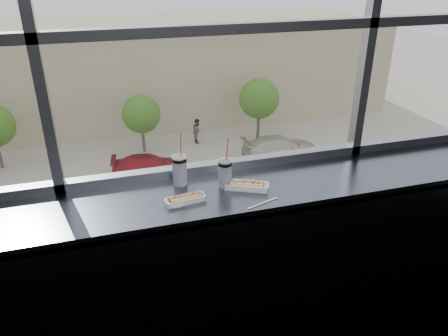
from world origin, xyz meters
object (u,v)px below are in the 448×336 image
object	(u,v)px
car_near_d	(238,212)
hotdog_tray_left	(185,199)
tree_center	(141,114)
pedestrian_a	(50,151)
car_far_b	(148,162)
soda_cup_left	(180,169)
tree_right	(259,99)
hotdog_tray_right	(247,185)
wrapper	(177,204)
loose_straw	(263,203)
car_far_c	(280,144)
car_near_e	(405,188)
car_near_c	(156,228)
soda_cup_right	(225,172)
pedestrian_c	(197,128)

from	to	relation	value
car_near_d	hotdog_tray_left	bearing A→B (deg)	162.77
hotdog_tray_left	tree_center	distance (m)	29.89
tree_center	pedestrian_a	bearing A→B (deg)	-178.51
car_far_b	soda_cup_left	bearing A→B (deg)	-178.24
hotdog_tray_left	car_near_d	bearing A→B (deg)	62.88
soda_cup_left	tree_right	xyz separation A→B (m)	(11.52, 28.12, -8.87)
hotdog_tray_right	wrapper	bearing A→B (deg)	-144.96
soda_cup_left	tree_right	bearing A→B (deg)	67.72
loose_straw	car_far_c	xyz separation A→B (m)	(11.33, 24.49, -10.97)
car_far_b	car_near_d	size ratio (longest dim) A/B	0.80
car_near_e	car_far_b	xyz separation A→B (m)	(-14.02, 8.00, -0.04)
car_near_c	car_far_b	bearing A→B (deg)	1.30
soda_cup_right	tree_right	world-z (taller)	soda_cup_right
hotdog_tray_right	loose_straw	bearing A→B (deg)	-55.17
hotdog_tray_left	car_far_c	size ratio (longest dim) A/B	0.04
pedestrian_c	soda_cup_left	bearing A→B (deg)	166.88
soda_cup_right	tree_center	xyz separation A→B (m)	(2.18, 28.23, -9.23)
soda_cup_left	car_far_b	bearing A→B (deg)	84.73
loose_straw	pedestrian_c	world-z (taller)	loose_straw
tree_center	wrapper	bearing A→B (deg)	-95.05
car_near_d	pedestrian_c	bearing A→B (deg)	-1.10
car_far_c	car_near_c	xyz separation A→B (m)	(-10.21, -8.00, -0.08)
car_near_e	tree_right	distance (m)	13.10
car_near_e	car_far_c	xyz separation A→B (m)	(-4.51, 8.00, 0.11)
car_near_c	soda_cup_right	bearing A→B (deg)	-178.10
hotdog_tray_left	car_far_c	distance (m)	29.18
soda_cup_right	car_far_b	bearing A→B (deg)	85.36
hotdog_tray_left	car_near_e	distance (m)	25.59
wrapper	hotdog_tray_right	bearing A→B (deg)	9.41
soda_cup_left	car_far_b	distance (m)	26.70
pedestrian_c	tree_center	bearing A→B (deg)	98.71
hotdog_tray_left	pedestrian_a	xyz separation A→B (m)	(-4.09, 28.18, -11.12)
soda_cup_right	car_far_b	size ratio (longest dim) A/B	0.06
car_far_b	pedestrian_c	world-z (taller)	pedestrian_c
car_near_c	soda_cup_left	bearing A→B (deg)	-179.04
pedestrian_c	hotdog_tray_left	bearing A→B (deg)	166.94
car_far_c	pedestrian_c	xyz separation A→B (m)	(-5.02, 4.65, 0.05)
hotdog_tray_left	pedestrian_a	size ratio (longest dim) A/B	0.12
car_near_c	pedestrian_c	world-z (taller)	pedestrian_c
car_far_b	car_near_d	distance (m)	8.80
wrapper	car_near_e	xyz separation A→B (m)	(16.32, 16.37, -11.10)
loose_straw	car_near_e	distance (m)	25.41
car_near_d	tree_right	bearing A→B (deg)	-22.54
hotdog_tray_right	tree_center	size ratio (longest dim) A/B	0.06
soda_cup_left	car_near_e	xyz separation A→B (m)	(16.24, 16.12, -11.19)
soda_cup_left	pedestrian_c	world-z (taller)	soda_cup_left
hotdog_tray_left	loose_straw	distance (m)	0.45
car_near_c	car_near_d	size ratio (longest dim) A/B	0.87
pedestrian_c	tree_right	world-z (taller)	tree_right
car_near_e	tree_right	size ratio (longest dim) A/B	1.17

